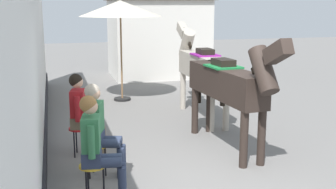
% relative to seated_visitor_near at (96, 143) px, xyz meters
% --- Properties ---
extents(ground_plane, '(40.00, 40.00, 0.00)m').
position_rel_seated_visitor_near_xyz_m(ground_plane, '(1.71, 3.17, -0.78)').
color(ground_plane, slate).
extents(pub_facade_wall, '(0.34, 14.00, 3.40)m').
position_rel_seated_visitor_near_xyz_m(pub_facade_wall, '(-0.84, 1.67, 0.76)').
color(pub_facade_wall, white).
rests_on(pub_facade_wall, ground_plane).
extents(distant_cottage, '(3.40, 2.60, 3.50)m').
position_rel_seated_visitor_near_xyz_m(distant_cottage, '(3.11, 9.37, 1.02)').
color(distant_cottage, silver).
rests_on(distant_cottage, ground_plane).
extents(seated_visitor_near, '(0.61, 0.48, 1.39)m').
position_rel_seated_visitor_near_xyz_m(seated_visitor_near, '(0.00, 0.00, 0.00)').
color(seated_visitor_near, gold).
rests_on(seated_visitor_near, ground_plane).
extents(seated_visitor_middle, '(0.61, 0.48, 1.39)m').
position_rel_seated_visitor_near_xyz_m(seated_visitor_middle, '(0.12, 0.79, 0.00)').
color(seated_visitor_middle, gold).
rests_on(seated_visitor_middle, ground_plane).
extents(seated_visitor_far, '(0.61, 0.48, 1.39)m').
position_rel_seated_visitor_near_xyz_m(seated_visitor_far, '(-0.05, 1.77, 0.00)').
color(seated_visitor_far, red).
rests_on(seated_visitor_far, ground_plane).
extents(saddled_horse_near, '(0.60, 3.00, 2.06)m').
position_rel_seated_visitor_near_xyz_m(saddled_horse_near, '(2.40, 1.41, 0.38)').
color(saddled_horse_near, '#2D231E').
rests_on(saddled_horse_near, ground_plane).
extents(saddled_horse_far, '(0.50, 3.00, 2.06)m').
position_rel_seated_visitor_near_xyz_m(saddled_horse_far, '(2.66, 3.58, 0.38)').
color(saddled_horse_far, '#B2A899').
rests_on(saddled_horse_far, ground_plane).
extents(cafe_parasol, '(2.10, 2.10, 2.58)m').
position_rel_seated_visitor_near_xyz_m(cafe_parasol, '(1.25, 5.79, 1.59)').
color(cafe_parasol, black).
rests_on(cafe_parasol, ground_plane).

